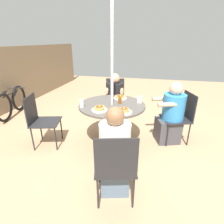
% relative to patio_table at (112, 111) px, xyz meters
% --- Properties ---
extents(ground_plane, '(12.00, 12.00, 0.00)m').
position_rel_patio_table_xyz_m(ground_plane, '(0.00, 0.00, -0.64)').
color(ground_plane, tan).
extents(patio_table, '(1.12, 1.12, 0.76)m').
position_rel_patio_table_xyz_m(patio_table, '(0.00, 0.00, 0.00)').
color(patio_table, '#4C4742').
rests_on(patio_table, ground).
extents(umbrella_pole, '(0.05, 0.05, 2.27)m').
position_rel_patio_table_xyz_m(umbrella_pole, '(0.00, 0.00, 0.49)').
color(umbrella_pole, '#ADADB2').
rests_on(umbrella_pole, ground).
extents(patio_chair_north, '(0.56, 0.56, 0.92)m').
position_rel_patio_table_xyz_m(patio_chair_north, '(-1.20, -0.31, -0.12)').
color(patio_chair_north, '#232326').
rests_on(patio_chair_north, ground).
extents(diner_north, '(0.54, 0.45, 1.12)m').
position_rel_patio_table_xyz_m(diner_north, '(-1.03, -0.27, -0.13)').
color(diner_north, slate).
rests_on(diner_north, ground).
extents(patio_chair_east, '(0.58, 0.58, 0.92)m').
position_rel_patio_table_xyz_m(patio_chair_east, '(0.39, -1.18, -0.12)').
color(patio_chair_east, '#232326').
rests_on(patio_chair_east, ground).
extents(diner_east, '(0.51, 0.58, 1.12)m').
position_rel_patio_table_xyz_m(diner_east, '(0.33, -1.01, -0.14)').
color(diner_east, '#3D3D42').
rests_on(diner_east, ground).
extents(patio_chair_south, '(0.53, 0.53, 0.92)m').
position_rel_patio_table_xyz_m(patio_chair_south, '(1.23, 0.21, -0.12)').
color(patio_chair_south, '#232326').
rests_on(patio_chair_south, ground).
extents(diner_south, '(0.59, 0.46, 1.09)m').
position_rel_patio_table_xyz_m(diner_south, '(1.04, 0.18, -0.16)').
color(diner_south, gray).
rests_on(diner_south, ground).
extents(patio_chair_west, '(0.55, 0.55, 0.92)m').
position_rel_patio_table_xyz_m(patio_chair_west, '(-0.31, 1.20, -0.12)').
color(patio_chair_west, '#232326').
rests_on(patio_chair_west, ground).
extents(pancake_plate_a, '(0.24, 0.24, 0.06)m').
position_rel_patio_table_xyz_m(pancake_plate_a, '(0.35, -0.07, 0.14)').
color(pancake_plate_a, white).
rests_on(pancake_plate_a, patio_table).
extents(pancake_plate_b, '(0.24, 0.24, 0.08)m').
position_rel_patio_table_xyz_m(pancake_plate_b, '(-0.31, 0.13, 0.15)').
color(pancake_plate_b, white).
rests_on(pancake_plate_b, patio_table).
extents(pancake_plate_c, '(0.24, 0.24, 0.08)m').
position_rel_patio_table_xyz_m(pancake_plate_c, '(-0.31, -0.26, 0.14)').
color(pancake_plate_c, white).
rests_on(pancake_plate_c, patio_table).
extents(syrup_bottle, '(0.08, 0.06, 0.13)m').
position_rel_patio_table_xyz_m(syrup_bottle, '(0.07, -0.12, 0.17)').
color(syrup_bottle, brown).
rests_on(syrup_bottle, patio_table).
extents(coffee_cup, '(0.09, 0.09, 0.11)m').
position_rel_patio_table_xyz_m(coffee_cup, '(0.20, -0.44, 0.17)').
color(coffee_cup, white).
rests_on(coffee_cup, patio_table).
extents(drinking_glass_a, '(0.07, 0.07, 0.12)m').
position_rel_patio_table_xyz_m(drinking_glass_a, '(-0.23, 0.45, 0.18)').
color(drinking_glass_a, silver).
rests_on(drinking_glass_a, patio_table).
extents(bicycle, '(1.36, 0.48, 0.68)m').
position_rel_patio_table_xyz_m(bicycle, '(0.73, 2.71, -0.30)').
color(bicycle, black).
rests_on(bicycle, ground).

